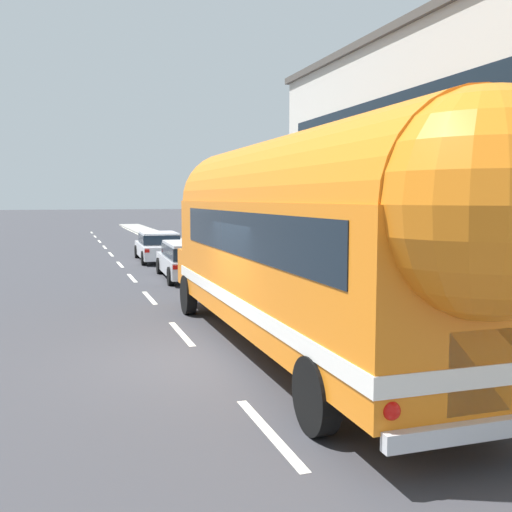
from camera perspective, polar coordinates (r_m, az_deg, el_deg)
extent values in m
plane|color=#38383D|center=(10.99, -4.91, -10.05)|extent=(300.00, 300.00, 0.00)
cube|color=silver|center=(7.82, 1.25, -16.62)|extent=(0.14, 2.40, 0.01)
cube|color=silver|center=(13.15, -7.24, -7.43)|extent=(0.14, 2.40, 0.01)
cube|color=silver|center=(17.90, -10.26, -3.98)|extent=(0.14, 2.40, 0.01)
cube|color=silver|center=(22.41, -11.90, -2.09)|extent=(0.14, 2.40, 0.01)
cube|color=silver|center=(27.05, -13.01, -0.81)|extent=(0.14, 2.40, 0.01)
cube|color=silver|center=(32.09, -13.85, 0.16)|extent=(0.14, 2.40, 0.01)
cube|color=silver|center=(36.81, -14.43, 0.83)|extent=(0.14, 2.40, 0.01)
cube|color=silver|center=(41.89, -14.90, 1.38)|extent=(0.14, 2.40, 0.01)
cube|color=silver|center=(47.28, -15.29, 1.83)|extent=(0.14, 2.40, 0.01)
cube|color=silver|center=(52.83, -15.61, 2.20)|extent=(0.14, 2.40, 0.01)
cube|color=silver|center=(23.26, -3.40, -1.70)|extent=(0.12, 80.00, 0.01)
cube|color=#9E9B93|center=(21.65, 0.64, -2.05)|extent=(2.09, 90.00, 0.15)
cube|color=black|center=(16.00, 16.17, 1.23)|extent=(0.08, 17.59, 1.20)
cube|color=black|center=(16.13, 16.52, 13.72)|extent=(0.08, 17.59, 1.20)
cube|color=orange|center=(10.92, 4.24, -0.77)|extent=(2.58, 10.14, 2.30)
cylinder|color=orange|center=(10.85, 4.28, 5.27)|extent=(2.53, 10.04, 2.45)
sphere|color=orange|center=(6.49, 21.19, 4.69)|extent=(2.40, 2.40, 2.40)
cube|color=orange|center=(16.40, -3.28, -1.00)|extent=(2.27, 1.32, 0.95)
cube|color=white|center=(11.01, 4.21, -4.13)|extent=(2.62, 10.18, 0.24)
cube|color=black|center=(10.60, 4.87, 2.28)|extent=(2.60, 8.34, 0.76)
cube|color=black|center=(6.51, 21.09, 0.28)|extent=(2.00, 0.10, 0.84)
cube|color=white|center=(6.72, 20.76, -10.39)|extent=(0.80, 0.07, 0.90)
cube|color=silver|center=(6.84, 21.06, -15.41)|extent=(2.34, 0.16, 0.20)
sphere|color=red|center=(6.23, 12.89, -14.35)|extent=(0.20, 0.20, 0.20)
cube|color=black|center=(15.72, -2.75, 3.56)|extent=(2.14, 0.12, 0.96)
cube|color=silver|center=(17.08, -3.86, -1.16)|extent=(0.90, 0.11, 0.56)
cylinder|color=black|center=(15.21, -6.55, -3.74)|extent=(0.27, 1.00, 1.00)
cylinder|color=black|center=(15.82, 1.81, -3.34)|extent=(0.27, 1.00, 1.00)
cylinder|color=black|center=(7.62, 5.80, -13.27)|extent=(0.27, 1.00, 1.00)
cylinder|color=black|center=(8.78, 20.21, -11.02)|extent=(0.27, 1.00, 1.00)
cube|color=silver|center=(21.93, -6.60, -0.81)|extent=(1.98, 4.70, 0.60)
cube|color=silver|center=(21.41, -6.41, 0.58)|extent=(1.72, 3.24, 0.55)
cube|color=black|center=(21.41, -6.41, 0.50)|extent=(1.78, 3.28, 0.43)
cube|color=red|center=(19.51, -7.75, -1.09)|extent=(0.20, 0.05, 0.14)
cube|color=red|center=(19.79, -3.29, -0.95)|extent=(0.20, 0.05, 0.14)
cylinder|color=black|center=(23.43, -9.31, -0.93)|extent=(0.23, 0.65, 0.64)
cylinder|color=black|center=(23.68, -5.19, -0.81)|extent=(0.23, 0.65, 0.64)
cylinder|color=black|center=(20.25, -8.24, -1.94)|extent=(0.23, 0.65, 0.64)
cylinder|color=black|center=(20.55, -3.50, -1.78)|extent=(0.23, 0.65, 0.64)
cube|color=white|center=(28.25, -9.40, 0.58)|extent=(1.96, 4.83, 0.60)
cube|color=white|center=(28.08, -9.39, 1.73)|extent=(1.68, 2.48, 0.55)
cube|color=black|center=(28.09, -9.39, 1.67)|extent=(1.74, 2.52, 0.43)
cube|color=red|center=(25.78, -10.48, 0.49)|extent=(0.20, 0.05, 0.14)
cube|color=red|center=(25.98, -7.05, 0.58)|extent=(0.20, 0.05, 0.14)
cylinder|color=black|center=(29.85, -11.44, 0.43)|extent=(0.22, 0.65, 0.64)
cylinder|color=black|center=(30.05, -8.16, 0.52)|extent=(0.22, 0.65, 0.64)
cylinder|color=black|center=(26.51, -10.80, -0.20)|extent=(0.22, 0.65, 0.64)
cylinder|color=black|center=(26.73, -7.12, -0.10)|extent=(0.22, 0.65, 0.64)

